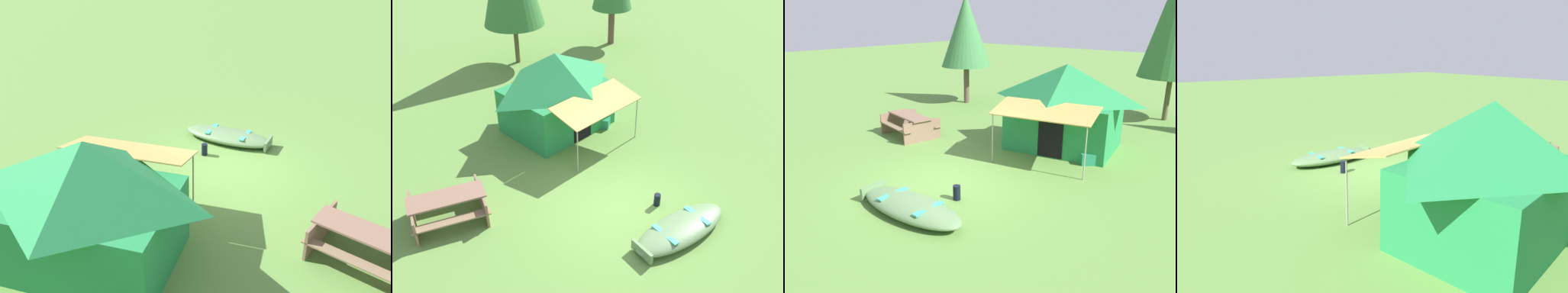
% 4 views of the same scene
% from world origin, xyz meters
% --- Properties ---
extents(ground_plane, '(80.00, 80.00, 0.00)m').
position_xyz_m(ground_plane, '(0.00, 0.00, 0.00)').
color(ground_plane, '#5D8A3D').
extents(beached_rowboat, '(2.85, 1.14, 0.36)m').
position_xyz_m(beached_rowboat, '(0.61, -1.73, 0.19)').
color(beached_rowboat, '#608353').
rests_on(beached_rowboat, ground_plane).
extents(canvas_cabin_tent, '(3.89, 4.29, 2.67)m').
position_xyz_m(canvas_cabin_tent, '(0.82, 4.46, 1.39)').
color(canvas_cabin_tent, '#228344').
rests_on(canvas_cabin_tent, ground_plane).
extents(picnic_table, '(2.17, 1.77, 0.76)m').
position_xyz_m(picnic_table, '(-3.92, 2.06, 0.47)').
color(picnic_table, '#83624E').
rests_on(picnic_table, ground_plane).
extents(cooler_box, '(0.65, 0.64, 0.33)m').
position_xyz_m(cooler_box, '(2.20, 3.61, 0.16)').
color(cooler_box, '#23845C').
rests_on(cooler_box, ground_plane).
extents(fuel_can, '(0.23, 0.23, 0.35)m').
position_xyz_m(fuel_can, '(0.88, -0.57, 0.18)').
color(fuel_can, black).
rests_on(fuel_can, ground_plane).
extents(pine_tree_far_center, '(2.33, 2.33, 5.02)m').
position_xyz_m(pine_tree_far_center, '(-6.16, 7.49, 3.37)').
color(pine_tree_far_center, brown).
rests_on(pine_tree_far_center, ground_plane).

